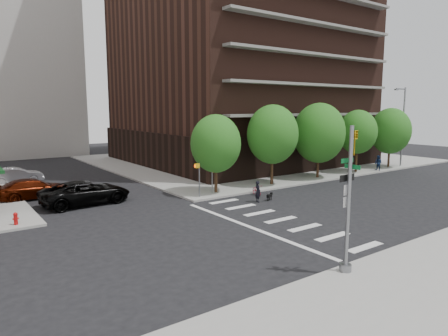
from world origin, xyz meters
The scene contains 19 objects.
ground centered at (0.00, 0.00, 0.00)m, with size 120.00×120.00×0.00m, color black.
sidewalk_ne centered at (20.50, 23.50, 0.07)m, with size 39.00×33.00×0.15m, color gray.
crosswalk centered at (2.21, 0.00, 0.01)m, with size 3.85×13.00×0.01m.
tree_a centered at (4.00, 8.50, 4.04)m, with size 4.00×4.00×5.90m.
tree_b centered at (10.00, 8.50, 4.54)m, with size 4.50×4.50×6.65m.
tree_c centered at (16.00, 8.50, 4.45)m, with size 5.00×5.00×6.80m.
tree_d centered at (22.00, 8.50, 4.34)m, with size 4.00×4.00×6.20m.
tree_e centered at (28.00, 8.50, 4.25)m, with size 4.50×4.50×6.35m.
traffic_signal centered at (-0.47, -7.49, 2.70)m, with size 0.90×0.75×6.00m.
pedestrian_signal centered at (2.32, 7.92, 1.85)m, with size 2.18×0.67×2.60m.
fire_hydrant centered at (-10.50, 7.80, 0.55)m, with size 0.24×0.24×0.73m.
streetlamp centered at (29.82, 8.20, 5.29)m, with size 2.14×0.22×9.00m.
parked_car_black centered at (-5.50, 11.07, 0.86)m, with size 6.19×2.86×1.72m, color black.
parked_car_maroon centered at (-8.20, 15.20, 0.77)m, with size 5.31×2.16×1.54m, color #390D03.
parked_car_silver centered at (-8.20, 22.97, 0.73)m, with size 4.42×1.54×1.46m, color #9F9FA6.
scooter centered at (6.35, 6.24, 0.41)m, with size 0.54×1.54×0.81m, color maroon.
dog_walker centered at (4.93, 4.44, 0.79)m, with size 0.38×0.57×1.57m, color black.
dog centered at (5.98, 4.32, 0.35)m, with size 0.67×0.35×0.56m.
pedestrian_far centered at (24.47, 7.50, 0.97)m, with size 0.62×0.80×1.65m, color #15274D.
Camera 1 is at (-13.71, -17.32, 6.83)m, focal length 32.00 mm.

